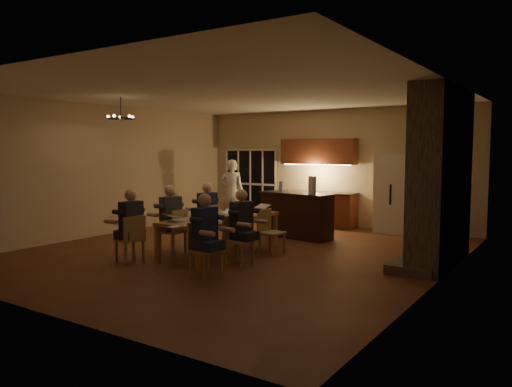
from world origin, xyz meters
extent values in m
plane|color=brown|center=(0.00, 0.00, 0.00)|extent=(9.00, 9.00, 0.00)
cube|color=#CAAF8F|center=(0.00, 4.52, 1.60)|extent=(8.00, 0.04, 3.20)
cube|color=#CAAF8F|center=(-4.02, 0.00, 1.60)|extent=(0.04, 9.00, 3.20)
cube|color=#CAAF8F|center=(4.02, 0.00, 1.60)|extent=(0.04, 9.00, 3.20)
cube|color=white|center=(0.00, 0.00, 3.22)|extent=(8.00, 9.00, 0.04)
cube|color=black|center=(-2.70, 4.47, 1.05)|extent=(1.86, 0.08, 2.10)
cube|color=#685B52|center=(3.70, 1.20, 1.60)|extent=(0.58, 2.50, 3.20)
cube|color=beige|center=(1.90, 4.15, 1.00)|extent=(0.90, 0.68, 2.00)
cube|color=#B48D48|center=(-0.21, -0.28, 0.38)|extent=(1.10, 2.72, 0.75)
cube|color=black|center=(0.16, 2.20, 0.54)|extent=(1.91, 0.92, 1.08)
imported|color=white|center=(-2.36, 3.03, 0.92)|extent=(0.79, 0.68, 1.84)
torus|color=black|center=(-2.32, -0.95, 2.75)|extent=(0.56, 0.56, 0.03)
cylinder|color=silver|center=(-0.27, -0.80, 0.80)|extent=(0.07, 0.07, 0.10)
cylinder|color=silver|center=(-0.15, 0.27, 0.80)|extent=(0.07, 0.07, 0.10)
cylinder|color=silver|center=(-0.51, 0.60, 0.80)|extent=(0.08, 0.08, 0.10)
cylinder|color=#B10D0B|center=(0.19, -1.58, 0.81)|extent=(0.08, 0.08, 0.12)
cylinder|color=#B10D0B|center=(-0.68, 0.10, 0.81)|extent=(0.08, 0.08, 0.12)
cylinder|color=#B10D0B|center=(-0.05, 1.15, 0.81)|extent=(0.09, 0.09, 0.12)
cylinder|color=#B2B2B7|center=(-0.16, -1.06, 0.81)|extent=(0.07, 0.07, 0.12)
cylinder|color=#3F0F0C|center=(-0.34, 1.11, 0.81)|extent=(0.06, 0.06, 0.12)
cylinder|color=#B2B2B7|center=(0.22, 0.03, 0.81)|extent=(0.07, 0.07, 0.12)
cylinder|color=silver|center=(0.08, -0.87, 0.76)|extent=(0.27, 0.27, 0.02)
cylinder|color=silver|center=(-0.56, -1.18, 0.76)|extent=(0.23, 0.23, 0.02)
cylinder|color=silver|center=(0.24, 0.47, 0.76)|extent=(0.25, 0.25, 0.02)
cube|color=white|center=(-0.06, -1.80, 0.76)|extent=(0.17, 0.23, 0.01)
cylinder|color=#99999E|center=(-0.37, 2.35, 1.20)|extent=(0.09, 0.09, 0.24)
cube|color=silver|center=(0.63, 2.07, 1.28)|extent=(0.16, 0.16, 0.41)
camera|label=1|loc=(5.88, -8.19, 2.09)|focal=35.00mm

